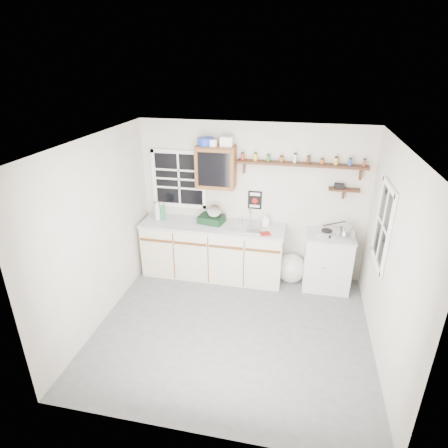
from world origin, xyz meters
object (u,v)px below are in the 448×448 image
object	(u,v)px
main_cabinet	(213,250)
dish_rack	(212,217)
hotplate	(336,233)
spice_shelf	(301,164)
upper_cabinet	(216,167)
right_cabinet	(327,261)

from	to	relation	value
main_cabinet	dish_rack	size ratio (longest dim) A/B	5.26
dish_rack	hotplate	bearing A→B (deg)	9.27
hotplate	main_cabinet	bearing A→B (deg)	-172.53
spice_shelf	hotplate	xyz separation A→B (m)	(0.60, -0.21, -0.98)
upper_cabinet	spice_shelf	distance (m)	1.28
main_cabinet	spice_shelf	size ratio (longest dim) A/B	1.21
main_cabinet	spice_shelf	world-z (taller)	spice_shelf
main_cabinet	spice_shelf	xyz separation A→B (m)	(1.31, 0.21, 1.47)
main_cabinet	right_cabinet	world-z (taller)	main_cabinet
right_cabinet	dish_rack	bearing A→B (deg)	178.36
right_cabinet	hotplate	distance (m)	0.50
upper_cabinet	dish_rack	bearing A→B (deg)	-127.24
main_cabinet	hotplate	world-z (taller)	hotplate
spice_shelf	dish_rack	world-z (taller)	spice_shelf
right_cabinet	hotplate	bearing A→B (deg)	-15.83
spice_shelf	right_cabinet	bearing A→B (deg)	-19.56
main_cabinet	upper_cabinet	world-z (taller)	upper_cabinet
main_cabinet	hotplate	size ratio (longest dim) A/B	4.06
hotplate	right_cabinet	bearing A→B (deg)	171.48
spice_shelf	dish_rack	distance (m)	1.61
main_cabinet	hotplate	xyz separation A→B (m)	(1.91, 0.01, 0.48)
upper_cabinet	hotplate	size ratio (longest dim) A/B	1.14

